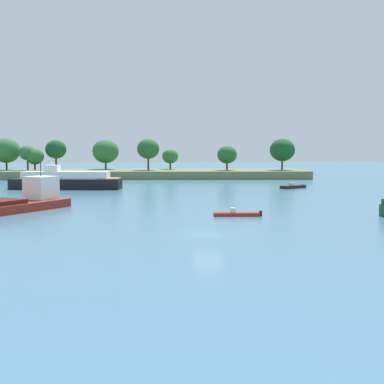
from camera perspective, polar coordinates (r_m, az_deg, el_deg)
The scene contains 5 objects.
ground_plane at distance 45.22m, azimuth 1.74°, elevation -4.59°, with size 400.00×400.00×0.00m, color teal.
treeline_island at distance 126.92m, azimuth -8.96°, elevation 2.64°, with size 94.83×16.68×9.38m.
fishing_skiff at distance 95.85m, azimuth 10.84°, elevation 0.57°, with size 5.19×4.44×1.00m.
white_riverboat at distance 95.19m, azimuth -13.40°, elevation 1.20°, with size 19.36×5.67×5.58m.
small_motorboat at distance 57.18m, azimuth 4.84°, elevation -2.37°, with size 5.19×1.29×0.88m.
Camera 1 is at (-2.58, -44.51, 7.54)m, focal length 49.54 mm.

